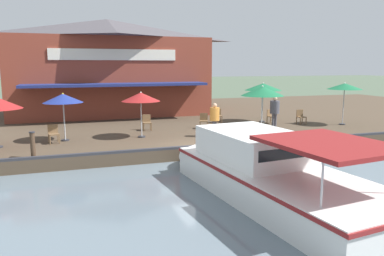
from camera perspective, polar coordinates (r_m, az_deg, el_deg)
name	(u,v)px	position (r m, az deg, el deg)	size (l,w,h in m)	color
ground_plane	(206,161)	(16.31, 2.12, -5.01)	(220.00, 220.00, 0.00)	#4C5B47
quay_deck	(152,119)	(26.64, -6.17, 1.31)	(22.00, 56.00, 0.60)	#4C3D2D
quay_edge_fender	(205,146)	(16.25, 2.01, -2.71)	(0.20, 50.40, 0.10)	#2D2D33
waterfront_restaurant	(108,66)	(28.58, -12.61, 9.22)	(9.88, 13.96, 6.78)	brown
patio_umbrella_by_entrance	(262,91)	(18.71, 10.68, 5.54)	(2.10, 2.10, 2.52)	#B7B7B7
patio_umbrella_near_quay_edge	(63,98)	(18.25, -19.06, 4.29)	(1.81, 1.81, 2.24)	#B7B7B7
patio_umbrella_far_corner	(141,97)	(18.28, -7.81, 4.70)	(1.87, 1.87, 2.24)	#B7B7B7
patio_umbrella_back_row	(345,86)	(23.76, 22.24, 5.89)	(1.99, 1.99, 2.50)	#B7B7B7
patio_umbrella_mid_patio_right	(263,87)	(23.50, 10.78, 6.18)	(2.26, 2.26, 2.44)	#B7B7B7
cafe_chair_beside_entrance	(204,120)	(20.86, 1.79, 1.22)	(0.57, 0.57, 0.85)	brown
cafe_chair_under_first_umbrella	(271,116)	(23.21, 11.92, 1.87)	(0.60, 0.60, 0.85)	brown
cafe_chair_back_row_seat	(301,116)	(23.46, 16.24, 1.78)	(0.44, 0.44, 0.85)	brown
cafe_chair_mid_patio	(147,122)	(20.42, -6.90, 0.98)	(0.47, 0.47, 0.85)	brown
cafe_chair_far_corner_seat	(53,133)	(18.03, -20.36, -0.70)	(0.52, 0.52, 0.85)	brown
cafe_chair_facing_river	(218,115)	(23.04, 3.97, 2.00)	(0.52, 0.52, 0.85)	brown
person_mid_patio	(275,108)	(21.02, 12.49, 2.92)	(0.51, 0.51, 1.81)	#4C4C56
person_near_entrance	(215,116)	(18.37, 3.46, 1.88)	(0.47, 0.47, 1.68)	#4C4C56
motorboat_fourth_along	(260,169)	(12.30, 10.36, -6.17)	(9.70, 4.05, 2.15)	white
mooring_post	(33,145)	(15.49, -23.11, -2.33)	(0.22, 0.22, 1.02)	#473323
tree_upstream_bank	(152,59)	(34.70, -6.15, 10.39)	(4.47, 4.26, 6.27)	brown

